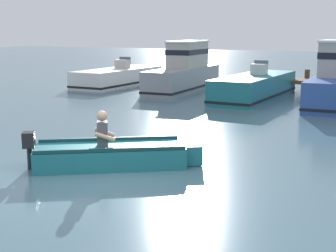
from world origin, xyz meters
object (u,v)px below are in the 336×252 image
(rowboat_with_person, at_px, (113,154))
(moored_boat_grey, at_px, (184,72))
(moored_boat_teal, at_px, (255,87))
(moored_boat_white, at_px, (118,77))

(rowboat_with_person, height_order, moored_boat_grey, moored_boat_grey)
(moored_boat_teal, bearing_deg, moored_boat_grey, 163.72)
(rowboat_with_person, relative_size, moored_boat_grey, 0.54)
(moored_boat_white, xyz_separation_m, moored_boat_teal, (7.93, -1.43, 0.06))
(rowboat_with_person, bearing_deg, moored_boat_teal, 94.45)
(rowboat_with_person, distance_m, moored_boat_grey, 13.61)
(rowboat_with_person, relative_size, moored_boat_white, 0.56)
(rowboat_with_person, bearing_deg, moored_boat_grey, 110.71)
(rowboat_with_person, relative_size, moored_boat_teal, 0.53)
(rowboat_with_person, distance_m, moored_boat_white, 15.72)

